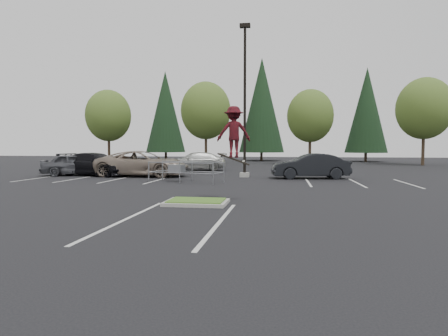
# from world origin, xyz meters

# --- Properties ---
(ground) EXTENTS (120.00, 120.00, 0.00)m
(ground) POSITION_xyz_m (0.00, 0.00, 0.00)
(ground) COLOR black
(ground) RESTS_ON ground
(grass_median) EXTENTS (2.20, 1.60, 0.16)m
(grass_median) POSITION_xyz_m (0.00, 0.00, 0.08)
(grass_median) COLOR gray
(grass_median) RESTS_ON ground
(stall_lines) EXTENTS (22.62, 17.60, 0.01)m
(stall_lines) POSITION_xyz_m (-1.35, 6.02, 0.00)
(stall_lines) COLOR silver
(stall_lines) RESTS_ON ground
(light_pole) EXTENTS (0.70, 0.60, 10.12)m
(light_pole) POSITION_xyz_m (0.50, 12.00, 4.56)
(light_pole) COLOR gray
(light_pole) RESTS_ON ground
(decid_a) EXTENTS (5.44, 5.44, 8.91)m
(decid_a) POSITION_xyz_m (-18.01, 30.03, 5.58)
(decid_a) COLOR #38281C
(decid_a) RESTS_ON ground
(decid_b) EXTENTS (5.89, 5.89, 9.64)m
(decid_b) POSITION_xyz_m (-6.01, 30.53, 6.04)
(decid_b) COLOR #38281C
(decid_b) RESTS_ON ground
(decid_c) EXTENTS (5.12, 5.12, 8.38)m
(decid_c) POSITION_xyz_m (5.99, 29.83, 5.25)
(decid_c) COLOR #38281C
(decid_c) RESTS_ON ground
(decid_d) EXTENTS (5.76, 5.76, 9.43)m
(decid_d) POSITION_xyz_m (17.99, 30.33, 5.91)
(decid_d) COLOR #38281C
(decid_d) RESTS_ON ground
(conif_a) EXTENTS (5.72, 5.72, 13.00)m
(conif_a) POSITION_xyz_m (-14.00, 40.00, 7.10)
(conif_a) COLOR #38281C
(conif_a) RESTS_ON ground
(conif_b) EXTENTS (6.38, 6.38, 14.50)m
(conif_b) POSITION_xyz_m (0.00, 40.50, 7.85)
(conif_b) COLOR #38281C
(conif_b) RESTS_ON ground
(conif_c) EXTENTS (5.50, 5.50, 12.50)m
(conif_c) POSITION_xyz_m (14.00, 39.50, 6.85)
(conif_c) COLOR #38281C
(conif_c) RESTS_ON ground
(cart_corral) EXTENTS (4.45, 2.52, 1.19)m
(cart_corral) POSITION_xyz_m (-2.96, 8.12, 0.75)
(cart_corral) COLOR gray
(cart_corral) RESTS_ON ground
(skateboarder) EXTENTS (1.39, 1.00, 2.22)m
(skateboarder) POSITION_xyz_m (1.20, 1.00, 2.60)
(skateboarder) COLOR black
(skateboarder) RESTS_ON ground
(car_l_tan) EXTENTS (6.36, 3.03, 1.75)m
(car_l_tan) POSITION_xyz_m (-6.50, 11.50, 0.87)
(car_l_tan) COLOR gray
(car_l_tan) RESTS_ON ground
(car_l_black) EXTENTS (5.92, 3.51, 1.61)m
(car_l_black) POSITION_xyz_m (-10.00, 11.50, 0.80)
(car_l_black) COLOR black
(car_l_black) RESTS_ON ground
(car_l_grey) EXTENTS (4.92, 3.34, 1.55)m
(car_l_grey) POSITION_xyz_m (-11.50, 11.47, 0.78)
(car_l_grey) COLOR #45464C
(car_l_grey) RESTS_ON ground
(car_r_charc) EXTENTS (5.06, 2.36, 1.60)m
(car_r_charc) POSITION_xyz_m (4.77, 11.50, 0.80)
(car_r_charc) COLOR black
(car_r_charc) RESTS_ON ground
(car_far_silver) EXTENTS (5.75, 3.84, 1.55)m
(car_far_silver) POSITION_xyz_m (-4.30, 18.00, 0.77)
(car_far_silver) COLOR #AAABA6
(car_far_silver) RESTS_ON ground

